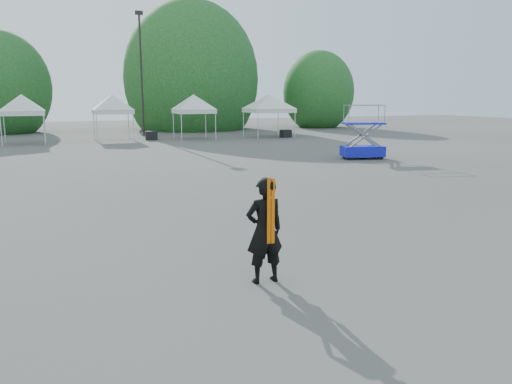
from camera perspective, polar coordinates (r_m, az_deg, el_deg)
name	(u,v)px	position (r m, az deg, el deg)	size (l,w,h in m)	color
ground	(258,246)	(10.83, 0.25, -6.20)	(120.00, 120.00, 0.00)	#474442
light_pole_east	(141,67)	(42.21, -12.99, 13.77)	(0.60, 0.25, 9.80)	black
tree_mid_e	(192,79)	(50.29, -7.37, 12.67)	(5.12, 5.12, 7.79)	#382314
tree_far_e	(318,92)	(53.31, 7.14, 11.26)	(3.84, 3.84, 5.84)	#382314
tent_d	(21,98)	(37.48, -25.24, 9.66)	(3.94, 3.94, 3.88)	silver
tent_e	(112,98)	(38.36, -16.14, 10.26)	(3.88, 3.88, 3.88)	silver
tent_f	(194,98)	(38.18, -7.16, 10.60)	(3.92, 3.92, 3.88)	silver
tent_g	(269,98)	(39.98, 1.47, 10.69)	(4.68, 4.68, 3.88)	silver
man	(265,230)	(8.55, 0.98, -4.40)	(0.69, 0.46, 1.85)	black
scissor_lift	(363,132)	(26.37, 12.16, 6.74)	(2.33, 1.57, 2.76)	#0E13B6
crate_mid	(151,136)	(37.93, -11.87, 6.33)	(0.85, 0.66, 0.66)	black
crate_east	(286,134)	(39.55, 3.41, 6.68)	(0.78, 0.61, 0.61)	black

